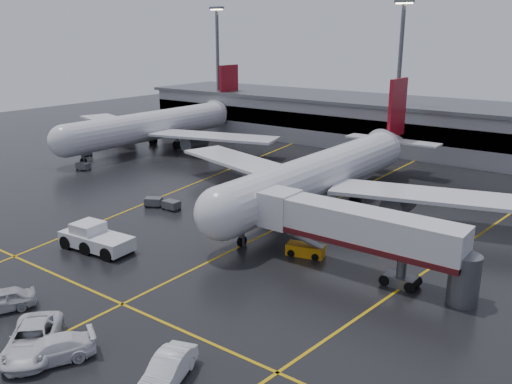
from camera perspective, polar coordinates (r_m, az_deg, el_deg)
The scene contains 22 objects.
ground at distance 58.67m, azimuth 2.74°, elevation -3.64°, with size 220.00×220.00×0.00m, color black.
apron_line_centre at distance 58.67m, azimuth 2.74°, elevation -3.63°, with size 0.25×90.00×0.02m, color gold.
apron_line_stop at distance 43.75m, azimuth -14.02°, elevation -11.48°, with size 60.00×0.25×0.02m, color gold.
apron_line_left at distance 78.01m, azimuth -5.31°, elevation 1.44°, with size 0.25×70.00×0.02m, color gold.
apron_line_right at distance 60.61m, azimuth 22.57°, elevation -4.26°, with size 0.25×70.00×0.02m, color gold.
terminal at distance 99.84m, azimuth 18.53°, elevation 6.50°, with size 122.00×19.00×8.60m.
light_mast_left at distance 116.04m, azimuth -4.09°, elevation 13.62°, with size 3.00×1.20×25.45m.
light_mast_mid at distance 94.90m, azimuth 14.99°, elevation 12.50°, with size 3.00×1.20×25.45m.
main_airliner at distance 65.36m, azimuth 7.58°, elevation 2.21°, with size 48.80×45.60×14.10m.
second_airliner at distance 100.46m, azimuth -10.29°, elevation 7.07°, with size 48.80×45.60×14.10m.
jet_bridge at distance 46.88m, azimuth 10.73°, elevation -4.07°, with size 19.90×3.40×6.05m.
pushback_tractor at distance 54.37m, azimuth -16.73°, elevation -4.80°, with size 7.79×3.84×2.70m.
belt_loader at distance 51.12m, azimuth 5.28°, elevation -6.14°, with size 3.80×2.36×2.25m.
service_van_a at distance 39.31m, azimuth -22.65°, elevation -14.24°, with size 3.00×6.51×1.81m, color white.
service_van_b at distance 37.91m, azimuth -21.05°, elevation -15.42°, with size 2.28×5.60×1.63m, color white.
service_van_c at distance 34.20m, azimuth -9.36°, elevation -18.12°, with size 1.81×5.18×1.71m, color white.
service_van_d at distance 45.47m, azimuth -25.54°, elevation -10.37°, with size 2.03×5.04×1.72m, color silver.
baggage_cart_a at distance 64.58m, azimuth -8.98°, elevation -1.34°, with size 2.02×1.33×1.12m.
baggage_cart_b at distance 66.15m, azimuth -10.84°, elevation -1.00°, with size 2.38×2.14×1.12m.
baggage_cart_c at distance 69.03m, azimuth -3.49°, elevation 0.01°, with size 2.21×1.66×1.12m.
baggage_cart_d at distance 96.94m, azimuth -17.57°, elevation 4.08°, with size 2.26×1.75×1.12m.
baggage_cart_e at distance 86.71m, azimuth -17.88°, elevation 2.65°, with size 2.18×1.60×1.12m.
Camera 1 is at (30.74, -45.73, 20.15)m, focal length 37.66 mm.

